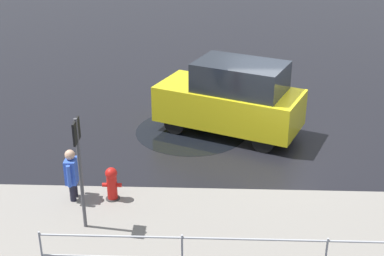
{
  "coord_description": "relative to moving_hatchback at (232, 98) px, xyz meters",
  "views": [
    {
      "loc": [
        1.71,
        13.05,
        6.29
      ],
      "look_at": [
        2.15,
        1.2,
        0.9
      ],
      "focal_mm": 50.0,
      "sensor_mm": 36.0,
      "label": 1
    }
  ],
  "objects": [
    {
      "name": "ground_plane",
      "position": [
        -1.14,
        0.53,
        -1.03
      ],
      "size": [
        60.0,
        60.0,
        0.0
      ],
      "primitive_type": "plane",
      "color": "black"
    },
    {
      "name": "kerb_strip",
      "position": [
        -1.14,
        4.73,
        -1.01
      ],
      "size": [
        24.0,
        3.2,
        0.04
      ],
      "primitive_type": "cube",
      "color": "gray",
      "rests_on": "ground"
    },
    {
      "name": "moving_hatchback",
      "position": [
        0.0,
        0.0,
        0.0
      ],
      "size": [
        4.25,
        3.13,
        2.06
      ],
      "color": "yellow",
      "rests_on": "ground"
    },
    {
      "name": "fire_hydrant",
      "position": [
        2.68,
        3.64,
        -0.63
      ],
      "size": [
        0.42,
        0.31,
        0.8
      ],
      "color": "red",
      "rests_on": "ground"
    },
    {
      "name": "pedestrian",
      "position": [
        3.53,
        3.66,
        -0.34
      ],
      "size": [
        0.25,
        0.57,
        1.22
      ],
      "color": "blue",
      "rests_on": "ground"
    },
    {
      "name": "metal_railing",
      "position": [
        -1.38,
        6.33,
        -0.3
      ],
      "size": [
        9.58,
        0.04,
        1.05
      ],
      "color": "#B7BABF",
      "rests_on": "ground"
    },
    {
      "name": "sign_post",
      "position": [
        3.05,
        4.7,
        0.55
      ],
      "size": [
        0.07,
        0.44,
        2.4
      ],
      "color": "#4C4C51",
      "rests_on": "ground"
    },
    {
      "name": "puddle_patch",
      "position": [
        1.11,
        -0.03,
        -1.02
      ],
      "size": [
        3.11,
        3.11,
        0.01
      ],
      "primitive_type": "cylinder",
      "color": "black",
      "rests_on": "ground"
    }
  ]
}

